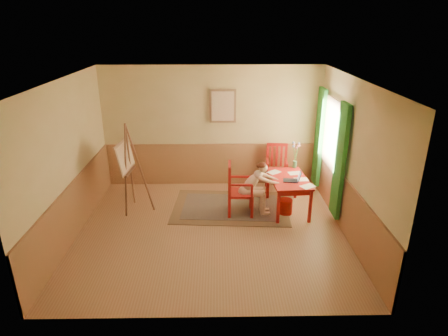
{
  "coord_description": "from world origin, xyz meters",
  "views": [
    {
      "loc": [
        0.13,
        -6.29,
        3.72
      ],
      "look_at": [
        0.25,
        0.55,
        1.05
      ],
      "focal_mm": 30.66,
      "sensor_mm": 36.0,
      "label": 1
    }
  ],
  "objects_px": {
    "chair_back": "(277,168)",
    "figure": "(255,186)",
    "table": "(289,182)",
    "laptop": "(293,179)",
    "chair_left": "(238,189)",
    "easel": "(127,160)"
  },
  "relations": [
    {
      "from": "figure",
      "to": "laptop",
      "type": "height_order",
      "value": "figure"
    },
    {
      "from": "easel",
      "to": "figure",
      "type": "bearing_deg",
      "value": -5.17
    },
    {
      "from": "table",
      "to": "laptop",
      "type": "xyz_separation_m",
      "value": [
        0.06,
        -0.16,
        0.13
      ]
    },
    {
      "from": "chair_back",
      "to": "figure",
      "type": "bearing_deg",
      "value": -117.42
    },
    {
      "from": "chair_back",
      "to": "laptop",
      "type": "bearing_deg",
      "value": -82.55
    },
    {
      "from": "chair_left",
      "to": "chair_back",
      "type": "relative_size",
      "value": 1.01
    },
    {
      "from": "chair_back",
      "to": "figure",
      "type": "distance_m",
      "value": 1.32
    },
    {
      "from": "chair_left",
      "to": "chair_back",
      "type": "height_order",
      "value": "chair_left"
    },
    {
      "from": "chair_back",
      "to": "easel",
      "type": "xyz_separation_m",
      "value": [
        -3.17,
        -0.94,
        0.56
      ]
    },
    {
      "from": "table",
      "to": "chair_left",
      "type": "height_order",
      "value": "chair_left"
    },
    {
      "from": "chair_back",
      "to": "easel",
      "type": "relative_size",
      "value": 0.58
    },
    {
      "from": "chair_left",
      "to": "figure",
      "type": "bearing_deg",
      "value": -0.02
    },
    {
      "from": "figure",
      "to": "chair_left",
      "type": "bearing_deg",
      "value": 179.98
    },
    {
      "from": "chair_back",
      "to": "chair_left",
      "type": "bearing_deg",
      "value": -129.02
    },
    {
      "from": "chair_left",
      "to": "easel",
      "type": "relative_size",
      "value": 0.58
    },
    {
      "from": "chair_left",
      "to": "chair_back",
      "type": "xyz_separation_m",
      "value": [
        0.95,
        1.17,
        -0.0
      ]
    },
    {
      "from": "table",
      "to": "chair_left",
      "type": "bearing_deg",
      "value": -171.88
    },
    {
      "from": "figure",
      "to": "easel",
      "type": "distance_m",
      "value": 2.62
    },
    {
      "from": "table",
      "to": "chair_left",
      "type": "xyz_separation_m",
      "value": [
        -1.04,
        -0.15,
        -0.09
      ]
    },
    {
      "from": "chair_back",
      "to": "easel",
      "type": "bearing_deg",
      "value": -163.52
    },
    {
      "from": "figure",
      "to": "easel",
      "type": "relative_size",
      "value": 0.6
    },
    {
      "from": "laptop",
      "to": "figure",
      "type": "bearing_deg",
      "value": 179.26
    }
  ]
}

